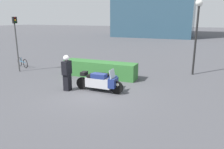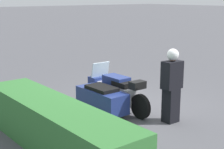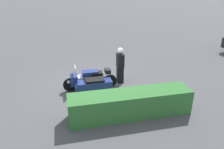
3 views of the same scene
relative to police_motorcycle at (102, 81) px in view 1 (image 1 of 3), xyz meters
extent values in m
plane|color=#4C4C51|center=(-0.26, -0.47, -0.45)|extent=(160.00, 160.00, 0.00)
cylinder|color=black|center=(0.87, -0.30, -0.15)|extent=(0.61, 0.10, 0.61)
cylinder|color=black|center=(-0.95, -0.29, -0.15)|extent=(0.61, 0.10, 0.61)
cylinder|color=black|center=(-0.22, 0.26, -0.22)|extent=(0.47, 0.10, 0.47)
cube|color=#B7B7BC|center=(-0.04, -0.30, -0.02)|extent=(1.29, 0.42, 0.45)
cube|color=navy|center=(-0.04, -0.30, 0.31)|extent=(0.70, 0.40, 0.24)
cube|color=black|center=(-0.33, -0.30, 0.29)|extent=(0.52, 0.40, 0.12)
cube|color=navy|center=(0.68, -0.30, 0.07)|extent=(0.32, 0.56, 0.44)
cube|color=silver|center=(0.64, -0.30, 0.49)|extent=(0.11, 0.54, 0.40)
sphere|color=white|center=(0.92, -0.30, 0.01)|extent=(0.18, 0.18, 0.18)
cube|color=navy|center=(-0.16, 0.26, -0.06)|extent=(1.45, 0.57, 0.50)
sphere|color=navy|center=(0.46, 0.26, -0.04)|extent=(0.47, 0.47, 0.47)
cube|color=black|center=(-0.16, 0.26, 0.23)|extent=(0.80, 0.49, 0.09)
cube|color=black|center=(-0.84, -0.29, 0.36)|extent=(0.24, 0.37, 0.18)
cube|color=black|center=(-1.54, -0.71, -0.05)|extent=(0.29, 0.33, 0.81)
cube|color=black|center=(-1.54, -0.71, 0.67)|extent=(0.29, 0.47, 0.64)
sphere|color=tan|center=(-1.54, -0.71, 1.10)|extent=(0.22, 0.22, 0.22)
sphere|color=white|center=(-1.54, -0.71, 1.14)|extent=(0.27, 0.27, 0.27)
cube|color=#337033|center=(-1.16, 2.14, 0.01)|extent=(4.44, 0.95, 0.92)
cylinder|color=black|center=(3.95, 4.84, 1.64)|extent=(0.12, 0.12, 4.20)
cylinder|color=black|center=(3.95, 4.84, 3.59)|extent=(0.05, 1.10, 0.05)
sphere|color=white|center=(3.95, 5.39, 3.78)|extent=(0.38, 0.38, 0.38)
sphere|color=white|center=(3.95, 4.30, 3.78)|extent=(0.38, 0.38, 0.38)
sphere|color=black|center=(3.95, 4.84, 3.82)|extent=(0.12, 0.12, 0.12)
cylinder|color=#4C4C4C|center=(-6.67, 1.38, 1.09)|extent=(0.09, 0.09, 3.09)
cube|color=black|center=(-6.62, 1.36, 2.83)|extent=(0.19, 0.28, 0.40)
sphere|color=#410707|center=(-6.55, 1.35, 2.96)|extent=(0.11, 0.11, 0.11)
sphere|color=orange|center=(-6.55, 1.35, 2.83)|extent=(0.11, 0.11, 0.11)
sphere|color=#07350F|center=(-6.55, 1.35, 2.70)|extent=(0.11, 0.11, 0.11)
torus|color=black|center=(-7.03, 2.31, -0.14)|extent=(0.63, 0.29, 0.66)
torus|color=black|center=(-7.91, 2.68, -0.14)|extent=(0.63, 0.29, 0.66)
cylinder|color=#2D668C|center=(-7.47, 2.49, -0.08)|extent=(0.82, 0.38, 0.05)
cylinder|color=#2D668C|center=(-7.60, 2.55, 0.07)|extent=(0.04, 0.04, 0.31)
camera|label=1|loc=(4.31, -9.24, 2.97)|focal=35.00mm
camera|label=2|loc=(-6.61, 5.11, 2.44)|focal=55.00mm
camera|label=3|loc=(1.04, 8.63, 4.08)|focal=35.00mm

